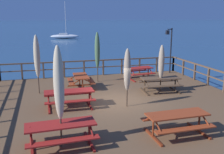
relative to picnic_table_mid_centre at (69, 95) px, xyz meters
name	(u,v)px	position (x,y,z in m)	size (l,w,h in m)	color
ground_plane	(117,115)	(2.28, 0.24, -1.27)	(600.00, 600.00, 0.00)	navy
wooden_deck	(117,108)	(2.28, 0.24, -0.92)	(12.33, 11.79, 0.71)	brown
railing_waterside_far	(94,65)	(2.28, 5.99, 0.16)	(12.13, 0.10, 1.09)	brown
picnic_table_mid_centre	(69,95)	(0.00, 0.00, 0.00)	(2.18, 1.40, 0.78)	maroon
picnic_table_back_right	(81,79)	(0.95, 2.92, -0.02)	(1.43, 1.67, 0.78)	#993819
picnic_table_front_right	(177,119)	(3.29, -3.75, 0.00)	(2.16, 1.44, 0.78)	#993819
picnic_table_front_left	(61,130)	(-0.62, -3.59, 0.00)	(2.22, 1.50, 0.78)	maroon
picnic_table_mid_left	(160,81)	(5.02, 1.28, 0.00)	(2.21, 1.57, 0.78)	brown
picnic_table_mid_right	(140,71)	(4.97, 4.25, -0.02)	(1.75, 1.55, 0.78)	maroon
patio_umbrella_short_back	(37,57)	(-1.34, 2.59, 1.40)	(0.32, 0.32, 3.09)	#4C3828
patio_umbrella_tall_mid_left	(97,50)	(2.19, 4.26, 1.39)	(0.32, 0.32, 3.08)	#4C3828
patio_umbrella_tall_front	(127,70)	(2.52, -0.57, 1.12)	(0.32, 0.32, 2.64)	#4C3828
patio_umbrella_short_mid	(59,84)	(-0.62, -3.57, 1.46)	(0.32, 0.32, 3.19)	#4C3828
patio_umbrella_tall_back_left	(161,62)	(5.03, 1.24, 1.05)	(0.32, 0.32, 2.54)	#4C3828
lamp_post_hooked	(170,44)	(7.58, 5.34, 1.55)	(0.62, 0.43, 3.20)	black
sailboat_distant	(65,36)	(3.65, 45.81, -0.76)	(6.16, 2.42, 7.72)	silver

